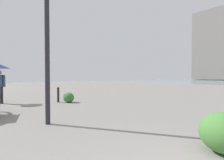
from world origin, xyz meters
The scene contains 5 objects.
building_annex centered at (28.61, -64.80, 11.68)m, with size 11.54×11.88×23.35m.
lamppost centered at (5.02, 0.61, 2.86)m, with size 0.98×0.28×4.35m.
bollard_mid centered at (9.08, -1.15, 0.43)m, with size 0.13×0.13×0.82m.
shrub_low centered at (1.05, -1.44, 0.38)m, with size 0.90×0.81×0.76m.
shrub_round centered at (8.69, -1.58, 0.27)m, with size 0.62×0.56×0.53m.
Camera 1 is at (-0.37, 2.20, 1.46)m, focal length 28.66 mm.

